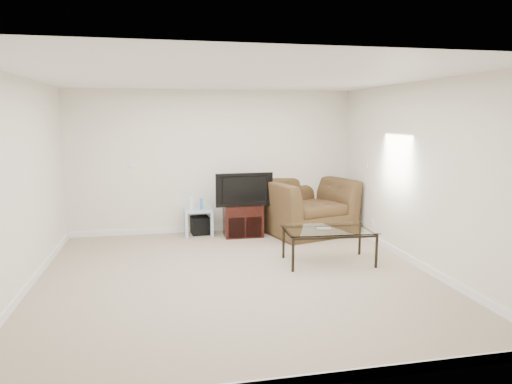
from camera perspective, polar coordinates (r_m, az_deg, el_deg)
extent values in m
plane|color=tan|center=(5.95, -2.44, -10.59)|extent=(5.00, 5.00, 0.00)
plane|color=white|center=(5.62, -2.61, 14.17)|extent=(5.00, 5.00, 0.00)
cube|color=silver|center=(8.11, -5.33, 3.77)|extent=(5.00, 0.02, 2.50)
cube|color=silver|center=(5.81, -27.67, 0.60)|extent=(0.02, 5.00, 2.50)
cube|color=silver|center=(6.52, 19.72, 1.95)|extent=(0.02, 5.00, 2.50)
cube|color=white|center=(8.07, -15.27, 3.46)|extent=(0.12, 0.02, 0.12)
cube|color=white|center=(7.92, 13.66, 3.42)|extent=(0.02, 0.09, 0.13)
cube|color=white|center=(7.80, 14.33, -3.77)|extent=(0.02, 0.08, 0.12)
cube|color=black|center=(7.81, -1.60, -2.31)|extent=(0.38, 0.27, 0.05)
imported|color=black|center=(7.76, -1.62, 0.41)|extent=(0.92, 0.22, 0.57)
cube|color=black|center=(8.06, -7.02, -4.13)|extent=(0.33, 0.33, 0.30)
cube|color=white|center=(7.93, -8.09, -1.40)|extent=(0.05, 0.15, 0.21)
cube|color=#337FCC|center=(7.95, -6.85, -1.46)|extent=(0.06, 0.14, 0.18)
imported|color=#4F3E21|center=(8.08, 6.31, -0.64)|extent=(1.66, 1.31, 1.28)
cube|color=#B2B2B7|center=(6.42, 8.45, -4.52)|extent=(0.20, 0.09, 0.02)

